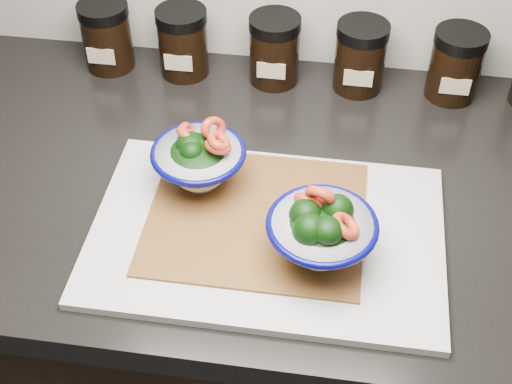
# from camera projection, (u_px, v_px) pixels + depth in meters

# --- Properties ---
(cabinet) EXTENTS (3.43, 0.58, 0.86)m
(cabinet) POSITION_uv_depth(u_px,v_px,m) (258.00, 361.00, 1.33)
(cabinet) COLOR black
(cabinet) RESTS_ON ground
(countertop) EXTENTS (3.50, 0.60, 0.04)m
(countertop) POSITION_uv_depth(u_px,v_px,m) (259.00, 189.00, 1.01)
(countertop) COLOR black
(countertop) RESTS_ON cabinet
(cutting_board) EXTENTS (0.45, 0.30, 0.01)m
(cutting_board) POSITION_uv_depth(u_px,v_px,m) (267.00, 234.00, 0.92)
(cutting_board) COLOR beige
(cutting_board) RESTS_ON countertop
(bamboo_mat) EXTENTS (0.28, 0.24, 0.00)m
(bamboo_mat) POSITION_uv_depth(u_px,v_px,m) (256.00, 217.00, 0.93)
(bamboo_mat) COLOR olive
(bamboo_mat) RESTS_ON cutting_board
(bowl_left) EXTENTS (0.13, 0.13, 0.10)m
(bowl_left) POSITION_uv_depth(u_px,v_px,m) (199.00, 160.00, 0.94)
(bowl_left) COLOR white
(bowl_left) RESTS_ON bamboo_mat
(bowl_right) EXTENTS (0.13, 0.13, 0.11)m
(bowl_right) POSITION_uv_depth(u_px,v_px,m) (321.00, 233.00, 0.85)
(bowl_right) COLOR white
(bowl_right) RESTS_ON bamboo_mat
(spice_jar_a) EXTENTS (0.08, 0.08, 0.11)m
(spice_jar_a) POSITION_uv_depth(u_px,v_px,m) (107.00, 36.00, 1.16)
(spice_jar_a) COLOR black
(spice_jar_a) RESTS_ON countertop
(spice_jar_b) EXTENTS (0.08, 0.08, 0.11)m
(spice_jar_b) POSITION_uv_depth(u_px,v_px,m) (183.00, 42.00, 1.14)
(spice_jar_b) COLOR black
(spice_jar_b) RESTS_ON countertop
(spice_jar_c) EXTENTS (0.08, 0.08, 0.11)m
(spice_jar_c) POSITION_uv_depth(u_px,v_px,m) (274.00, 49.00, 1.13)
(spice_jar_c) COLOR black
(spice_jar_c) RESTS_ON countertop
(spice_jar_d) EXTENTS (0.08, 0.08, 0.11)m
(spice_jar_d) POSITION_uv_depth(u_px,v_px,m) (360.00, 57.00, 1.11)
(spice_jar_d) COLOR black
(spice_jar_d) RESTS_ON countertop
(spice_jar_e) EXTENTS (0.08, 0.08, 0.11)m
(spice_jar_e) POSITION_uv_depth(u_px,v_px,m) (456.00, 64.00, 1.10)
(spice_jar_e) COLOR black
(spice_jar_e) RESTS_ON countertop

